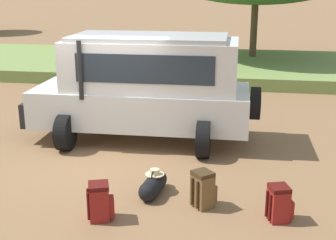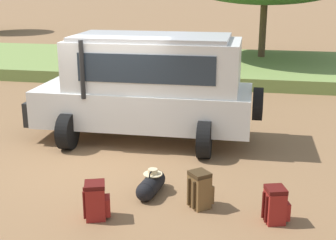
{
  "view_description": "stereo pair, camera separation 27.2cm",
  "coord_description": "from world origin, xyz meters",
  "views": [
    {
      "loc": [
        2.87,
        -8.73,
        3.61
      ],
      "look_at": [
        1.44,
        -0.15,
        1.0
      ],
      "focal_mm": 50.0,
      "sensor_mm": 36.0,
      "label": 1
    },
    {
      "loc": [
        3.13,
        -8.68,
        3.61
      ],
      "look_at": [
        1.44,
        -0.15,
        1.0
      ],
      "focal_mm": 50.0,
      "sensor_mm": 36.0,
      "label": 2
    }
  ],
  "objects": [
    {
      "name": "grass_bank",
      "position": [
        0.0,
        10.37,
        0.22
      ],
      "size": [
        120.0,
        7.0,
        0.44
      ],
      "color": "olive",
      "rests_on": "ground_plane"
    },
    {
      "name": "backpack_beside_front_wheel",
      "position": [
        3.49,
        -1.96,
        0.28
      ],
      "size": [
        0.44,
        0.4,
        0.58
      ],
      "color": "maroon",
      "rests_on": "ground_plane"
    },
    {
      "name": "safari_vehicle",
      "position": [
        0.66,
        1.51,
        1.29
      ],
      "size": [
        5.37,
        2.79,
        2.44
      ],
      "color": "silver",
      "rests_on": "ground_plane"
    },
    {
      "name": "duffel_bag_low_black_case",
      "position": [
        1.38,
        -1.37,
        0.17
      ],
      "size": [
        0.39,
        0.91,
        0.43
      ],
      "color": "black",
      "rests_on": "ground_plane"
    },
    {
      "name": "backpack_cluster_center",
      "position": [
        2.28,
        -1.69,
        0.3
      ],
      "size": [
        0.46,
        0.45,
        0.62
      ],
      "color": "brown",
      "rests_on": "ground_plane"
    },
    {
      "name": "ground_plane",
      "position": [
        0.0,
        0.0,
        0.0
      ],
      "size": [
        320.0,
        320.0,
        0.0
      ],
      "primitive_type": "plane",
      "color": "olive"
    },
    {
      "name": "backpack_near_rear_wheel",
      "position": [
        0.74,
        -2.38,
        0.29
      ],
      "size": [
        0.46,
        0.42,
        0.6
      ],
      "color": "maroon",
      "rests_on": "ground_plane"
    }
  ]
}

